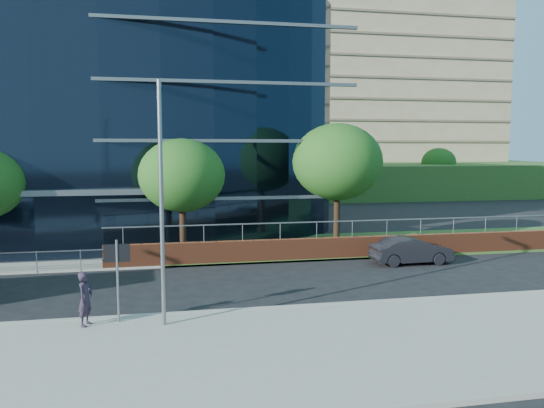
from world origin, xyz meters
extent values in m
cube|color=#2D511E|center=(24.00, 11.00, 0.06)|extent=(36.00, 8.00, 0.12)
cube|color=black|center=(-4.00, 24.00, 8.00)|extent=(38.00, 16.00, 16.00)
cube|color=brown|center=(20.00, 7.30, 0.60)|extent=(34.00, 0.40, 1.20)
cube|color=slate|center=(20.00, 7.30, 2.08)|extent=(34.00, 0.06, 0.06)
cube|color=#2D511E|center=(32.00, 56.00, 2.00)|extent=(60.00, 42.00, 4.00)
cube|color=gray|center=(32.00, 58.00, 17.00)|extent=(50.00, 12.00, 26.00)
cylinder|color=slate|center=(4.50, -1.60, 1.55)|extent=(0.08, 0.08, 2.80)
cube|color=black|center=(4.50, -1.58, 2.50)|extent=(0.85, 0.06, 0.60)
cylinder|color=black|center=(7.00, 9.00, 1.54)|extent=(0.36, 0.36, 3.08)
ellipsoid|color=#214E16|center=(7.00, 9.00, 4.55)|extent=(4.62, 4.62, 3.93)
cylinder|color=black|center=(16.00, 10.00, 1.76)|extent=(0.36, 0.36, 3.52)
ellipsoid|color=#214E16|center=(16.00, 10.00, 5.20)|extent=(5.28, 5.28, 4.49)
cylinder|color=black|center=(24.00, 40.00, 1.54)|extent=(0.36, 0.36, 3.08)
ellipsoid|color=#214E16|center=(24.00, 40.00, 4.55)|extent=(4.62, 4.62, 3.93)
cylinder|color=black|center=(40.00, 42.00, 1.43)|extent=(0.36, 0.36, 2.86)
ellipsoid|color=#214E16|center=(40.00, 42.00, 4.23)|extent=(4.29, 4.29, 3.65)
cylinder|color=slate|center=(6.00, -2.20, 4.15)|extent=(0.14, 0.14, 8.00)
cube|color=slate|center=(6.00, -1.85, 8.05)|extent=(0.15, 0.70, 0.12)
imported|color=black|center=(18.60, 5.50, 0.70)|extent=(4.24, 1.50, 1.39)
imported|color=#261D2B|center=(3.48, -1.78, 1.05)|extent=(0.61, 0.76, 1.80)
camera|label=1|loc=(6.16, -19.65, 5.98)|focal=35.00mm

